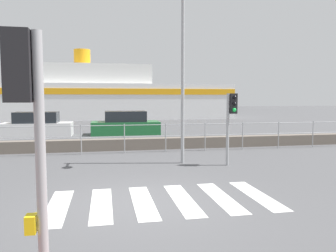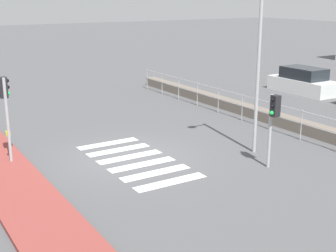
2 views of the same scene
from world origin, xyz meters
name	(u,v)px [view 1 (image 1 of 2)]	position (x,y,z in m)	size (l,w,h in m)	color
ground_plane	(143,202)	(0.00, 0.00, 0.00)	(160.00, 160.00, 0.00)	#4C4C4F
crosswalk	(163,201)	(0.46, 0.00, 0.00)	(4.95, 2.40, 0.01)	silver
seawall	(123,144)	(0.00, 7.45, 0.25)	(23.28, 0.55, 0.50)	#6B6056
harbor_fence	(124,134)	(0.00, 6.57, 0.80)	(20.99, 0.04, 1.23)	#9EA0A3
traffic_light_near	(28,116)	(-1.51, -3.69, 2.11)	(0.34, 0.32, 2.92)	#9EA0A3
traffic_light_far	(231,113)	(3.40, 3.40, 1.79)	(0.34, 0.32, 2.44)	#9EA0A3
streetlamp	(184,57)	(1.88, 3.90, 3.68)	(0.32, 0.97, 5.94)	#9EA0A3
ferry_boat	(106,96)	(-0.64, 31.28, 2.51)	(26.51, 8.69, 7.70)	white
parked_car_white	(37,126)	(-4.82, 13.79, 0.62)	(4.10, 1.73, 1.46)	silver
parked_car_green	(125,124)	(0.49, 13.79, 0.63)	(4.24, 1.86, 1.47)	#1E6633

